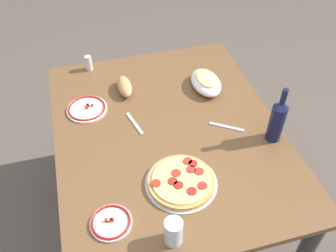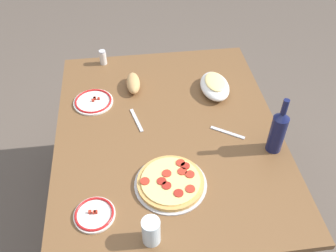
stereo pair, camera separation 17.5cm
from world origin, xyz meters
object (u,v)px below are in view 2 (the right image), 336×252
at_px(bread_loaf, 133,83).
at_px(side_plate_far, 94,214).
at_px(pepperoni_pizza, 171,182).
at_px(wine_bottle, 278,131).
at_px(baked_pasta_dish, 215,85).
at_px(dining_table, 168,146).
at_px(water_glass, 151,231).
at_px(side_plate_near, 93,101).
at_px(spice_shaker, 103,57).

bearing_deg(bread_loaf, side_plate_far, 165.63).
relative_size(pepperoni_pizza, wine_bottle, 1.05).
height_order(baked_pasta_dish, side_plate_far, baked_pasta_dish).
bearing_deg(dining_table, water_glass, 166.64).
xyz_separation_m(dining_table, side_plate_far, (-0.43, 0.34, 0.12)).
relative_size(dining_table, baked_pasta_dish, 5.56).
bearing_deg(dining_table, bread_loaf, 22.47).
distance_m(baked_pasta_dish, side_plate_near, 0.64).
distance_m(baked_pasta_dish, wine_bottle, 0.48).
xyz_separation_m(water_glass, spice_shaker, (1.16, 0.17, -0.02)).
bearing_deg(side_plate_far, dining_table, -38.67).
xyz_separation_m(pepperoni_pizza, side_plate_near, (0.57, 0.33, -0.01)).
bearing_deg(bread_loaf, wine_bottle, -130.89).
relative_size(side_plate_near, bread_loaf, 1.19).
distance_m(pepperoni_pizza, side_plate_far, 0.33).
height_order(dining_table, side_plate_near, side_plate_near).
bearing_deg(dining_table, wine_bottle, -110.90).
height_order(wine_bottle, side_plate_far, wine_bottle).
bearing_deg(side_plate_near, bread_loaf, -65.60).
xyz_separation_m(wine_bottle, side_plate_near, (0.43, 0.82, -0.11)).
bearing_deg(side_plate_near, wine_bottle, -117.53).
distance_m(baked_pasta_dish, spice_shaker, 0.68).
height_order(dining_table, water_glass, water_glass).
height_order(wine_bottle, side_plate_near, wine_bottle).
xyz_separation_m(water_glass, bread_loaf, (0.91, 0.01, -0.03)).
distance_m(side_plate_far, spice_shaker, 1.03).
relative_size(side_plate_far, spice_shaker, 1.87).
distance_m(pepperoni_pizza, side_plate_near, 0.66).
bearing_deg(side_plate_near, pepperoni_pizza, -149.96).
bearing_deg(side_plate_near, water_glass, -164.39).
relative_size(pepperoni_pizza, water_glass, 2.58).
distance_m(baked_pasta_dish, water_glass, 0.92).
distance_m(dining_table, wine_bottle, 0.54).
xyz_separation_m(baked_pasta_dish, side_plate_near, (-0.01, 0.64, -0.03)).
height_order(dining_table, wine_bottle, wine_bottle).
distance_m(dining_table, spice_shaker, 0.69).
distance_m(dining_table, water_glass, 0.60).
relative_size(baked_pasta_dish, bread_loaf, 1.40).
relative_size(water_glass, side_plate_far, 0.73).
bearing_deg(wine_bottle, baked_pasta_dish, 21.95).
xyz_separation_m(pepperoni_pizza, wine_bottle, (0.14, -0.49, 0.10)).
distance_m(water_glass, bread_loaf, 0.91).
bearing_deg(baked_pasta_dish, side_plate_far, 137.85).
bearing_deg(spice_shaker, water_glass, -171.57).
xyz_separation_m(dining_table, wine_bottle, (-0.18, -0.46, 0.22)).
height_order(water_glass, bread_loaf, water_glass).
xyz_separation_m(dining_table, pepperoni_pizza, (-0.32, 0.03, 0.12)).
relative_size(side_plate_far, bread_loaf, 0.95).
bearing_deg(bread_loaf, pepperoni_pizza, -170.23).
height_order(pepperoni_pizza, spice_shaker, spice_shaker).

